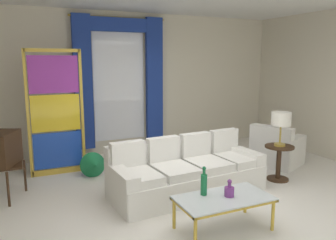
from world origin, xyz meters
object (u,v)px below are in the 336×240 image
(couch_white_long, at_px, (185,173))
(bottle_blue_decanter, at_px, (229,191))
(armchair_white, at_px, (276,150))
(bottle_crystal_tall, at_px, (204,183))
(stained_glass_divider, at_px, (56,115))
(table_lamp_brass, at_px, (281,120))
(coffee_table, at_px, (224,200))
(round_side_table, at_px, (279,160))
(peacock_figurine, at_px, (94,166))

(couch_white_long, relative_size, bottle_blue_decanter, 11.40)
(bottle_blue_decanter, bearing_deg, armchair_white, 36.99)
(bottle_crystal_tall, relative_size, stained_glass_divider, 0.16)
(couch_white_long, xyz_separation_m, table_lamp_brass, (1.67, -0.19, 0.72))
(coffee_table, xyz_separation_m, round_side_table, (1.80, 1.04, -0.02))
(couch_white_long, bearing_deg, table_lamp_brass, -6.60)
(stained_glass_divider, xyz_separation_m, peacock_figurine, (0.52, -0.48, -0.84))
(peacock_figurine, xyz_separation_m, table_lamp_brass, (2.82, -1.38, 0.81))
(bottle_blue_decanter, distance_m, peacock_figurine, 2.68)
(coffee_table, xyz_separation_m, peacock_figurine, (-1.03, 2.42, -0.15))
(bottle_blue_decanter, bearing_deg, couch_white_long, 87.66)
(couch_white_long, bearing_deg, peacock_figurine, 134.07)
(bottle_crystal_tall, bearing_deg, table_lamp_brass, 24.06)
(stained_glass_divider, relative_size, peacock_figurine, 3.67)
(couch_white_long, height_order, armchair_white, couch_white_long)
(armchair_white, distance_m, round_side_table, 0.87)
(coffee_table, bearing_deg, table_lamp_brass, 30.11)
(couch_white_long, xyz_separation_m, coffee_table, (-0.12, -1.23, 0.07))
(stained_glass_divider, bearing_deg, table_lamp_brass, -29.13)
(coffee_table, relative_size, bottle_crystal_tall, 3.18)
(couch_white_long, height_order, table_lamp_brass, table_lamp_brass)
(couch_white_long, distance_m, coffee_table, 1.24)
(bottle_blue_decanter, height_order, stained_glass_divider, stained_glass_divider)
(peacock_figurine, bearing_deg, bottle_crystal_tall, -69.50)
(couch_white_long, distance_m, bottle_crystal_tall, 1.15)
(table_lamp_brass, bearing_deg, coffee_table, -149.89)
(armchair_white, distance_m, peacock_figurine, 3.45)
(peacock_figurine, bearing_deg, armchair_white, -11.95)
(couch_white_long, relative_size, armchair_white, 2.24)
(armchair_white, height_order, table_lamp_brass, table_lamp_brass)
(peacock_figurine, bearing_deg, couch_white_long, -45.93)
(table_lamp_brass, bearing_deg, stained_glass_divider, 150.87)
(couch_white_long, distance_m, armchair_white, 2.27)
(bottle_blue_decanter, distance_m, armchair_white, 2.85)
(armchair_white, xyz_separation_m, stained_glass_divider, (-3.90, 1.20, 0.77))
(armchair_white, distance_m, table_lamp_brass, 1.14)
(couch_white_long, relative_size, coffee_table, 2.12)
(couch_white_long, height_order, bottle_crystal_tall, couch_white_long)
(armchair_white, bearing_deg, bottle_crystal_tall, -148.48)
(stained_glass_divider, bearing_deg, couch_white_long, -44.95)
(coffee_table, relative_size, table_lamp_brass, 1.98)
(stained_glass_divider, relative_size, round_side_table, 3.70)
(armchair_white, relative_size, round_side_table, 1.80)
(coffee_table, bearing_deg, bottle_blue_decanter, -3.11)
(couch_white_long, bearing_deg, round_side_table, -6.60)
(couch_white_long, xyz_separation_m, peacock_figurine, (-1.15, 1.19, -0.09))
(bottle_crystal_tall, distance_m, stained_glass_divider, 3.11)
(bottle_blue_decanter, distance_m, stained_glass_divider, 3.38)
(bottle_crystal_tall, height_order, armchair_white, armchair_white)
(bottle_blue_decanter, height_order, peacock_figurine, bottle_blue_decanter)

